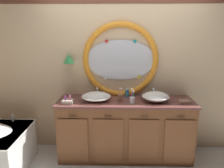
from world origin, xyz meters
name	(u,v)px	position (x,y,z in m)	size (l,w,h in m)	color
ground_plane	(123,165)	(0.00, 0.00, 0.00)	(14.00, 14.00, 0.00)	silver
back_wall_assembly	(123,69)	(-0.01, 0.58, 1.32)	(6.40, 0.26, 2.60)	#D6B78E
vanity_counter	(125,129)	(0.03, 0.26, 0.45)	(2.00, 0.62, 0.90)	brown
sink_basin_left	(96,96)	(-0.40, 0.24, 0.97)	(0.43, 0.43, 0.13)	white
sink_basin_right	(156,97)	(0.46, 0.24, 0.97)	(0.40, 0.40, 0.14)	white
faucet_set_left	(98,93)	(-0.40, 0.47, 0.96)	(0.23, 0.11, 0.14)	silver
faucet_set_right	(153,93)	(0.46, 0.46, 0.96)	(0.23, 0.15, 0.14)	silver
toothbrush_holder_left	(120,97)	(-0.04, 0.23, 0.96)	(0.08, 0.08, 0.20)	#996647
toothbrush_holder_right	(132,100)	(0.12, 0.12, 0.96)	(0.08, 0.08, 0.22)	silver
soap_dispenser	(127,93)	(0.06, 0.46, 0.96)	(0.06, 0.07, 0.14)	#388EBC
folded_hand_towel	(184,102)	(0.86, 0.16, 0.92)	(0.16, 0.13, 0.04)	#936B56
toiletry_basket	(68,101)	(-0.78, 0.10, 0.93)	(0.14, 0.12, 0.13)	beige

